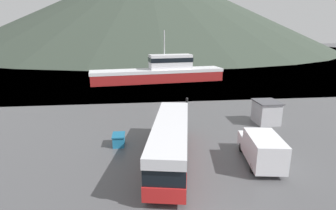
{
  "coord_description": "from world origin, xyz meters",
  "views": [
    {
      "loc": [
        -3.38,
        -9.35,
        9.42
      ],
      "look_at": [
        -0.36,
        16.97,
        2.0
      ],
      "focal_mm": 28.0,
      "sensor_mm": 36.0,
      "label": 1
    }
  ],
  "objects_px": {
    "delivery_van": "(262,148)",
    "fishing_boat": "(161,72)",
    "dock_kiosk": "(266,112)",
    "storage_bin": "(119,140)",
    "tour_bus": "(171,140)"
  },
  "relations": [
    {
      "from": "fishing_boat",
      "to": "storage_bin",
      "type": "distance_m",
      "value": 30.14
    },
    {
      "from": "storage_bin",
      "to": "fishing_boat",
      "type": "bearing_deg",
      "value": 78.19
    },
    {
      "from": "delivery_van",
      "to": "fishing_boat",
      "type": "distance_m",
      "value": 34.22
    },
    {
      "from": "delivery_van",
      "to": "storage_bin",
      "type": "distance_m",
      "value": 11.54
    },
    {
      "from": "delivery_van",
      "to": "fishing_boat",
      "type": "height_order",
      "value": "fishing_boat"
    },
    {
      "from": "storage_bin",
      "to": "dock_kiosk",
      "type": "distance_m",
      "value": 15.77
    },
    {
      "from": "delivery_van",
      "to": "dock_kiosk",
      "type": "relative_size",
      "value": 2.05
    },
    {
      "from": "storage_bin",
      "to": "delivery_van",
      "type": "bearing_deg",
      "value": -22.72
    },
    {
      "from": "tour_bus",
      "to": "storage_bin",
      "type": "relative_size",
      "value": 7.77
    },
    {
      "from": "fishing_boat",
      "to": "storage_bin",
      "type": "bearing_deg",
      "value": 160.25
    },
    {
      "from": "fishing_boat",
      "to": "dock_kiosk",
      "type": "xyz_separation_m",
      "value": [
        9.06,
        -25.41,
        -0.72
      ]
    },
    {
      "from": "delivery_van",
      "to": "fishing_boat",
      "type": "relative_size",
      "value": 0.22
    },
    {
      "from": "storage_bin",
      "to": "dock_kiosk",
      "type": "height_order",
      "value": "dock_kiosk"
    },
    {
      "from": "delivery_van",
      "to": "tour_bus",
      "type": "bearing_deg",
      "value": 179.34
    },
    {
      "from": "delivery_van",
      "to": "dock_kiosk",
      "type": "xyz_separation_m",
      "value": [
        4.59,
        8.51,
        -0.02
      ]
    }
  ]
}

